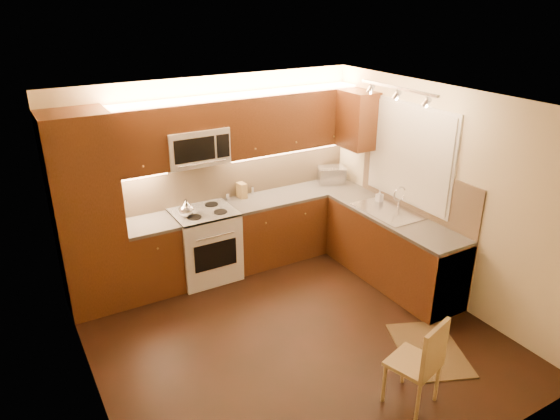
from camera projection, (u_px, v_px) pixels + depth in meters
floor at (294, 337)px, 5.55m from camera, size 4.00×4.00×0.01m
ceiling at (296, 105)px, 4.58m from camera, size 4.00×4.00×0.01m
wall_back at (214, 175)px, 6.66m from camera, size 4.00×0.01×2.50m
wall_front at (450, 342)px, 3.47m from camera, size 4.00×0.01×2.50m
wall_left at (83, 285)px, 4.14m from camera, size 0.01×4.00×2.50m
wall_right at (441, 195)px, 5.99m from camera, size 0.01×4.00×2.50m
pantry at (87, 215)px, 5.70m from camera, size 0.70×0.60×2.30m
base_cab_back_left at (152, 258)px, 6.28m from camera, size 0.62×0.60×0.86m
counter_back_left at (148, 225)px, 6.11m from camera, size 0.62×0.60×0.04m
base_cab_back_right at (294, 224)px, 7.22m from camera, size 1.92×0.60×0.86m
counter_back_right at (294, 194)px, 7.05m from camera, size 1.92×0.60×0.04m
base_cab_right at (392, 250)px, 6.49m from camera, size 0.60×2.00×0.86m
counter_right at (395, 217)px, 6.31m from camera, size 0.60×2.00×0.04m
dishwasher at (433, 274)px, 5.93m from camera, size 0.58×0.60×0.84m
backsplash_back at (239, 174)px, 6.83m from camera, size 3.30×0.02×0.60m
backsplash_right at (416, 189)px, 6.32m from camera, size 0.02×2.00×0.60m
upper_cab_back_left at (136, 141)px, 5.82m from camera, size 0.62×0.35×0.75m
upper_cab_back_right at (290, 120)px, 6.76m from camera, size 1.92×0.35×0.75m
upper_cab_bridge at (193, 115)px, 6.05m from camera, size 0.76×0.35×0.31m
upper_cab_right_corner at (358, 120)px, 6.78m from camera, size 0.35×0.50×0.75m
stove at (205, 244)px, 6.57m from camera, size 0.76×0.65×0.92m
microwave at (195, 146)px, 6.19m from camera, size 0.76×0.38×0.44m
window_frame at (410, 154)px, 6.29m from camera, size 0.03×1.44×1.24m
window_blinds at (409, 155)px, 6.28m from camera, size 0.02×1.36×1.16m
sink at (388, 206)px, 6.40m from camera, size 0.52×0.86×0.15m
faucet at (399, 198)px, 6.45m from camera, size 0.20×0.04×0.30m
track_light_bar at (398, 88)px, 5.63m from camera, size 0.04×1.20×0.03m
kettle at (186, 208)px, 6.19m from camera, size 0.23×0.23×0.22m
toaster_oven at (331, 175)px, 7.38m from camera, size 0.46×0.40×0.23m
knife_block at (242, 190)px, 6.83m from camera, size 0.10×0.15×0.20m
spice_jar_a at (252, 190)px, 6.97m from camera, size 0.05×0.05×0.10m
spice_jar_b at (245, 192)px, 6.92m from camera, size 0.05×0.05×0.10m
spice_jar_c at (228, 197)px, 6.77m from camera, size 0.04×0.04×0.09m
spice_jar_d at (241, 194)px, 6.86m from camera, size 0.04×0.04×0.09m
soap_bottle at (379, 196)px, 6.68m from camera, size 0.09×0.09×0.17m
rug at (429, 350)px, 5.34m from camera, size 0.95×1.11×0.01m
dining_chair at (413, 361)px, 4.51m from camera, size 0.49×0.49×0.89m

